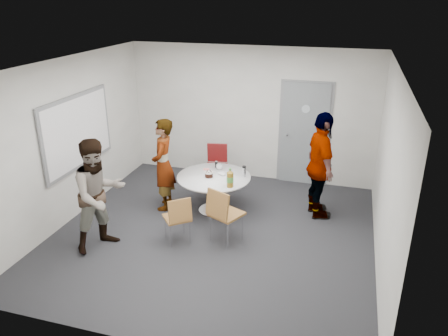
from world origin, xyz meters
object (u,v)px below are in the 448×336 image
(whiteboard, at_px, (78,132))
(chair_far, at_px, (217,161))
(door, at_px, (304,134))
(table, at_px, (215,181))
(person_left, at_px, (99,195))
(person_main, at_px, (163,165))
(chair_near_right, at_px, (223,211))
(chair_near_left, at_px, (178,216))
(person_right, at_px, (320,166))

(whiteboard, distance_m, chair_far, 2.69)
(door, height_order, table, door)
(person_left, bearing_deg, person_main, 15.86)
(door, relative_size, chair_far, 2.43)
(chair_near_right, height_order, person_left, person_left)
(door, relative_size, chair_near_left, 2.69)
(person_left, bearing_deg, person_right, -27.47)
(person_main, distance_m, person_right, 2.71)
(door, distance_m, person_left, 4.21)
(whiteboard, relative_size, chair_near_right, 2.07)
(chair_near_left, relative_size, person_right, 0.42)
(chair_far, xyz_separation_m, person_main, (-0.62, -1.14, 0.30))
(chair_far, distance_m, person_right, 2.19)
(table, xyz_separation_m, person_right, (1.74, 0.36, 0.34))
(whiteboard, height_order, person_main, whiteboard)
(door, relative_size, table, 1.65)
(table, distance_m, person_main, 0.96)
(chair_near_right, distance_m, person_right, 1.91)
(chair_near_right, distance_m, person_left, 1.85)
(whiteboard, distance_m, chair_near_left, 2.34)
(door, bearing_deg, chair_far, -156.83)
(door, distance_m, person_main, 2.89)
(person_right, bearing_deg, chair_near_left, 106.82)
(table, bearing_deg, whiteboard, -166.41)
(person_main, bearing_deg, person_left, -25.46)
(chair_near_left, bearing_deg, person_right, -1.99)
(table, relative_size, chair_near_right, 1.40)
(door, relative_size, person_main, 1.28)
(person_main, bearing_deg, whiteboard, -82.45)
(whiteboard, distance_m, person_right, 4.13)
(person_left, bearing_deg, chair_near_right, -40.79)
(table, distance_m, chair_near_left, 1.19)
(chair_near_right, xyz_separation_m, chair_far, (-0.72, 2.02, -0.03))
(chair_near_right, relative_size, person_main, 0.55)
(whiteboard, relative_size, table, 1.48)
(door, xyz_separation_m, table, (-1.30, -1.74, -0.44))
(door, xyz_separation_m, person_main, (-2.23, -1.83, -0.20))
(whiteboard, xyz_separation_m, chair_near_left, (2.03, -0.62, -0.97))
(chair_near_left, bearing_deg, chair_far, 52.16)
(person_left, distance_m, person_right, 3.60)
(door, height_order, person_right, door)
(chair_near_right, height_order, person_main, person_main)
(table, bearing_deg, person_right, 11.68)
(chair_near_left, xyz_separation_m, person_left, (-1.08, -0.40, 0.39))
(chair_near_right, bearing_deg, chair_far, 134.71)
(door, bearing_deg, chair_near_left, -117.77)
(chair_near_right, bearing_deg, whiteboard, -164.01)
(chair_near_right, distance_m, chair_far, 2.15)
(chair_far, relative_size, person_main, 0.53)
(chair_far, relative_size, person_right, 0.47)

